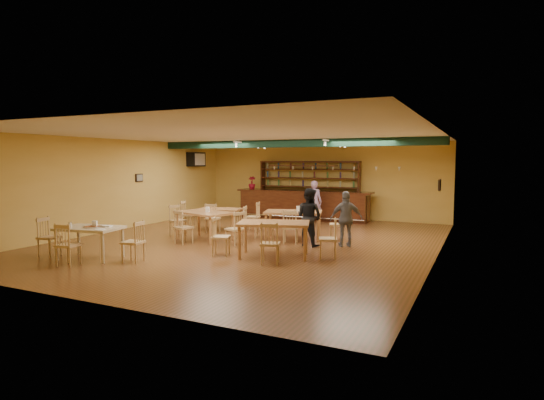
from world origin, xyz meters
The scene contains 23 objects.
floor centered at (0.00, 0.00, 0.00)m, with size 12.00×12.00×0.00m, color #543718.
ceiling_beam centered at (0.00, 2.80, 2.87)m, with size 10.00×0.30×0.25m, color black.
track_rail_left centered at (-1.80, 3.40, 2.94)m, with size 0.05×2.50×0.05m, color white.
track_rail_right centered at (1.40, 3.40, 2.94)m, with size 0.05×2.50×0.05m, color white.
ac_unit centered at (-4.80, 4.20, 2.35)m, with size 0.34×0.70×0.48m, color white.
picture_left centered at (-4.97, 1.00, 1.70)m, with size 0.04×0.34×0.28m, color black.
picture_right centered at (4.97, 0.50, 1.70)m, with size 0.04×0.34×0.28m, color black.
bar_counter centered at (-0.45, 5.15, 0.56)m, with size 5.43×0.85×1.13m, color black.
back_bar_hutch centered at (-0.45, 5.78, 1.14)m, with size 4.20×0.40×2.28m, color black.
poinsettia centered at (-2.71, 5.15, 1.39)m, with size 0.29×0.29×0.52m, color maroon.
dining_table_a centered at (-2.00, 1.52, 0.35)m, with size 1.40×0.84×0.70m, color #AA6F3C.
dining_table_b centered at (0.93, 0.89, 0.41)m, with size 1.65×0.99×0.82m, color #AA6F3C.
dining_table_c centered at (-1.31, -0.40, 0.41)m, with size 1.65×0.99×0.83m, color #AA6F3C.
dining_table_d centered at (1.46, -1.58, 0.42)m, with size 1.67×1.00×0.84m, color #AA6F3C.
near_table centered at (-2.32, -3.64, 0.38)m, with size 1.41×0.90×0.75m, color tan.
pizza_tray centered at (-2.22, -3.64, 0.76)m, with size 0.40×0.40×0.01m, color silver.
parmesan_shaker centered at (-2.77, -3.79, 0.81)m, with size 0.07×0.07×0.11m, color #EAE5C6.
napkin_stack centered at (-1.97, -3.44, 0.77)m, with size 0.20×0.15×0.03m, color white.
pizza_server centered at (-2.07, -3.59, 0.77)m, with size 0.32×0.09×0.00m, color silver.
side_plate centered at (-1.77, -3.84, 0.76)m, with size 0.22×0.22×0.01m, color white.
patron_bar centered at (0.33, 4.33, 0.79)m, with size 0.57×0.38×1.58m, color #9852B2.
patron_right_a centered at (1.73, 0.09, 0.78)m, with size 0.76×0.59×1.56m, color black.
patron_right_b centered at (2.66, 0.42, 0.74)m, with size 0.87×0.36×1.49m, color slate.
Camera 1 is at (5.95, -11.12, 2.29)m, focal length 29.53 mm.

